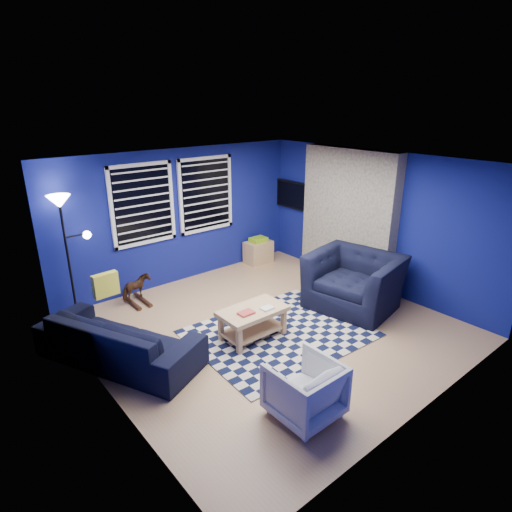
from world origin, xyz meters
The scene contains 18 objects.
floor centered at (0.00, 0.00, 0.00)m, with size 5.00×5.00×0.00m, color tan.
ceiling centered at (0.00, 0.00, 2.50)m, with size 5.00×5.00×0.00m, color white.
wall_back centered at (0.00, 2.50, 1.25)m, with size 5.00×5.00×0.00m, color navy.
wall_left centered at (-2.50, 0.00, 1.25)m, with size 5.00×5.00×0.00m, color navy.
wall_right centered at (2.50, 0.00, 1.25)m, with size 5.00×5.00×0.00m, color navy.
fireplace centered at (2.36, 0.50, 1.20)m, with size 0.65×2.00×2.50m.
window_left centered at (-0.75, 2.46, 1.60)m, with size 1.17×0.06×1.42m.
window_right centered at (0.55, 2.46, 1.60)m, with size 1.17×0.06×1.42m.
tv centered at (2.45, 2.00, 1.40)m, with size 0.07×1.00×0.58m.
rug centered at (0.00, -0.23, 0.01)m, with size 2.50×2.00×0.02m, color black.
sofa centered at (-2.10, 0.62, 0.33)m, with size 0.88×2.24×0.65m, color black.
armchair_big centered at (1.58, -0.35, 0.46)m, with size 1.23×1.41×0.91m, color black.
armchair_bent centered at (-0.97, -1.69, 0.33)m, with size 0.71×0.73×0.66m, color gray.
rocking_horse centered at (-1.19, 2.09, 0.28)m, with size 0.51×0.23×0.43m, color #4C2E18.
coffee_table centered at (-0.37, -0.07, 0.34)m, with size 0.98×0.57×0.49m.
cabinet centered at (1.67, 2.25, 0.25)m, with size 0.56×0.38×0.56m.
floor_lamp centered at (-2.13, 2.25, 1.63)m, with size 0.54×0.33×1.99m.
throw_pillow centered at (-1.95, 1.32, 0.83)m, with size 0.36×0.11×0.34m, color yellow.
Camera 1 is at (-3.85, -4.33, 3.32)m, focal length 30.00 mm.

